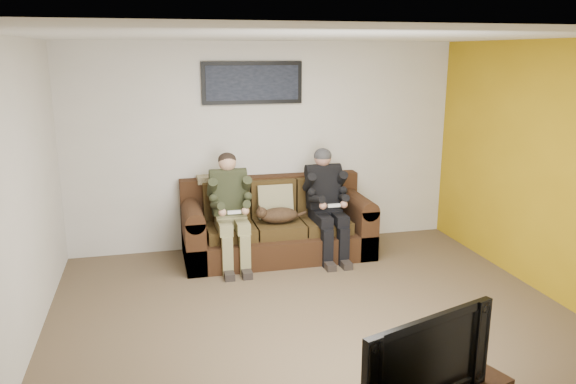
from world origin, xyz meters
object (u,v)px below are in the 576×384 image
object	(u,v)px
sofa	(276,226)
framed_poster	(252,83)
cat	(277,215)
person_left	(230,203)
television	(417,354)
person_right	(326,197)

from	to	relation	value
sofa	framed_poster	xyz separation A→B (m)	(-0.20, 0.38, 1.75)
sofa	cat	world-z (taller)	sofa
person_left	television	world-z (taller)	person_left
sofa	person_left	bearing A→B (deg)	-161.98
cat	framed_poster	size ratio (longest dim) A/B	0.53
sofa	framed_poster	bearing A→B (deg)	117.50
sofa	framed_poster	size ratio (longest dim) A/B	1.83
sofa	television	world-z (taller)	television
framed_poster	television	world-z (taller)	framed_poster
television	person_left	bearing A→B (deg)	80.89
person_left	person_right	world-z (taller)	person_right
person_right	framed_poster	distance (m)	1.67
person_right	framed_poster	xyz separation A→B (m)	(-0.79, 0.58, 1.35)
cat	sofa	bearing A→B (deg)	83.10
person_left	framed_poster	size ratio (longest dim) A/B	1.05
cat	television	distance (m)	3.59
person_left	cat	size ratio (longest dim) A/B	2.00
sofa	person_right	xyz separation A→B (m)	(0.59, -0.19, 0.39)
sofa	framed_poster	distance (m)	1.80
person_right	cat	size ratio (longest dim) A/B	2.01
sofa	cat	bearing A→B (deg)	-96.90
person_left	framed_poster	distance (m)	1.53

